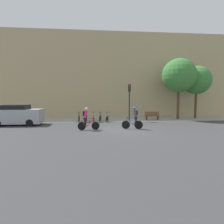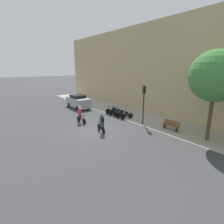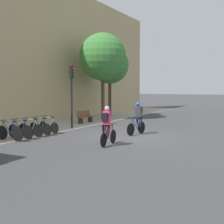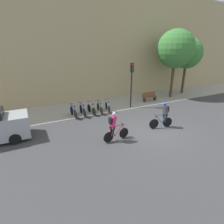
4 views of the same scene
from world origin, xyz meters
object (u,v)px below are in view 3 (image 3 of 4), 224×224
Objects in this scene: parked_bike_3 at (40,127)px; parked_bike_4 at (49,126)px; parked_bike_0 at (10,132)px; parked_bike_1 at (21,130)px; traffic_light_pole at (72,85)px; bench at (85,116)px; cyclist_pink at (107,124)px; cyclist_grey at (138,117)px; parked_bike_2 at (31,129)px.

parked_bike_3 is 0.73m from parked_bike_4.
parked_bike_4 is at bearing 0.08° from parked_bike_3.
parked_bike_0 is 1.00× the size of parked_bike_1.
bench is (2.77, 0.82, -2.21)m from traffic_light_pole.
cyclist_pink reaches higher than parked_bike_3.
cyclist_grey is 5.05m from parked_bike_4.
parked_bike_1 is 1.04× the size of parked_bike_2.
bench is at bearing 9.83° from parked_bike_4.
cyclist_grey reaches higher than parked_bike_2.
parked_bike_0 is 1.03× the size of parked_bike_2.
parked_bike_2 is (0.74, -0.00, -0.01)m from parked_bike_1.
cyclist_grey reaches higher than parked_bike_3.
parked_bike_2 is at bearing -0.00° from parked_bike_1.
parked_bike_3 is 0.43× the size of traffic_light_pole.
parked_bike_4 is (2.94, -0.00, -0.02)m from parked_bike_0.
bench is (6.59, 0.89, 0.07)m from parked_bike_2.
cyclist_grey is at bearing -67.87° from parked_bike_4.
parked_bike_2 reaches higher than parked_bike_4.
parked_bike_0 is at bearing 136.08° from cyclist_grey.
traffic_light_pole is (5.29, 0.07, 2.27)m from parked_bike_0.
traffic_light_pole is (4.56, 0.07, 2.27)m from parked_bike_1.
cyclist_pink is 4.82m from parked_bike_1.
traffic_light_pole reaches higher than bench.
parked_bike_1 is at bearing -173.10° from bench.
cyclist_pink is 1.04× the size of parked_bike_0.
cyclist_grey is at bearing -95.65° from traffic_light_pole.
parked_bike_2 is at bearing 84.82° from cyclist_pink.
parked_bike_2 reaches higher than parked_bike_3.
bench is (7.33, 0.89, 0.06)m from parked_bike_1.
traffic_light_pole is (3.82, 0.07, 2.28)m from parked_bike_2.
bench is (3.23, 5.53, -0.48)m from cyclist_grey.
parked_bike_3 is (1.47, -0.00, -0.02)m from parked_bike_1.
cyclist_grey is 1.09× the size of bench.
parked_bike_2 is at bearing 179.98° from parked_bike_4.
parked_bike_2 reaches higher than bench.
bench is (5.86, 0.89, 0.08)m from parked_bike_3.
cyclist_grey reaches higher than parked_bike_0.
cyclist_pink is 4.95m from parked_bike_3.
cyclist_pink is at bearing -95.18° from parked_bike_2.
parked_bike_1 is (0.73, -0.00, -0.00)m from parked_bike_0.
parked_bike_2 is at bearing -0.01° from parked_bike_0.
traffic_light_pole reaches higher than cyclist_pink.
parked_bike_0 is at bearing 179.95° from parked_bike_3.
parked_bike_4 is (1.90, 4.78, -0.56)m from cyclist_pink.
bench is at bearing 38.89° from cyclist_pink.
parked_bike_2 is 0.97× the size of parked_bike_3.
parked_bike_2 is at bearing 125.84° from cyclist_grey.
cyclist_pink is 1.04× the size of parked_bike_1.
parked_bike_0 is 2.20m from parked_bike_3.
parked_bike_0 is 1.47m from parked_bike_2.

